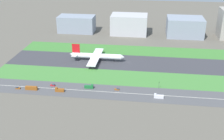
{
  "coord_description": "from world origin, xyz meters",
  "views": [
    {
      "loc": [
        19.62,
        -295.95,
        124.24
      ],
      "look_at": [
        -14.8,
        -36.5,
        6.0
      ],
      "focal_mm": 44.5,
      "sensor_mm": 36.0,
      "label": 1
    }
  ],
  "objects_px": {
    "terminal_building": "(77,24)",
    "fuel_tank_west": "(136,21)",
    "car_0": "(18,88)",
    "hangar_building": "(129,24)",
    "traffic_light": "(159,85)",
    "truck_0": "(89,87)",
    "bus_0": "(31,88)",
    "car_2": "(117,89)",
    "airliner": "(96,56)",
    "office_tower": "(185,27)",
    "car_1": "(53,85)",
    "truck_2": "(59,90)",
    "truck_1": "(159,96)"
  },
  "relations": [
    {
      "from": "hangar_building",
      "to": "car_1",
      "type": "bearing_deg",
      "value": -108.07
    },
    {
      "from": "airliner",
      "to": "car_1",
      "type": "relative_size",
      "value": 14.77
    },
    {
      "from": "car_1",
      "to": "truck_0",
      "type": "relative_size",
      "value": 0.52
    },
    {
      "from": "airliner",
      "to": "bus_0",
      "type": "relative_size",
      "value": 5.6
    },
    {
      "from": "car_2",
      "to": "fuel_tank_west",
      "type": "xyz_separation_m",
      "value": [
        4.63,
        227.0,
        7.52
      ]
    },
    {
      "from": "truck_2",
      "to": "hangar_building",
      "type": "height_order",
      "value": "hangar_building"
    },
    {
      "from": "truck_2",
      "to": "car_2",
      "type": "distance_m",
      "value": 53.62
    },
    {
      "from": "car_0",
      "to": "fuel_tank_west",
      "type": "distance_m",
      "value": 256.64
    },
    {
      "from": "airliner",
      "to": "office_tower",
      "type": "bearing_deg",
      "value": 45.4
    },
    {
      "from": "car_0",
      "to": "bus_0",
      "type": "bearing_deg",
      "value": -180.0
    },
    {
      "from": "airliner",
      "to": "office_tower",
      "type": "distance_m",
      "value": 160.28
    },
    {
      "from": "airliner",
      "to": "bus_0",
      "type": "xyz_separation_m",
      "value": [
        -47.0,
        -78.0,
        -4.41
      ]
    },
    {
      "from": "car_1",
      "to": "airliner",
      "type": "bearing_deg",
      "value": 66.56
    },
    {
      "from": "truck_0",
      "to": "office_tower",
      "type": "distance_m",
      "value": 211.06
    },
    {
      "from": "bus_0",
      "to": "car_2",
      "type": "height_order",
      "value": "bus_0"
    },
    {
      "from": "terminal_building",
      "to": "hangar_building",
      "type": "bearing_deg",
      "value": 0.0
    },
    {
      "from": "hangar_building",
      "to": "traffic_light",
      "type": "bearing_deg",
      "value": -76.53
    },
    {
      "from": "truck_1",
      "to": "car_0",
      "type": "relative_size",
      "value": 1.91
    },
    {
      "from": "terminal_building",
      "to": "bus_0",
      "type": "bearing_deg",
      "value": -88.71
    },
    {
      "from": "airliner",
      "to": "car_0",
      "type": "xyz_separation_m",
      "value": [
        -60.63,
        -78.0,
        -5.31
      ]
    },
    {
      "from": "car_2",
      "to": "terminal_building",
      "type": "bearing_deg",
      "value": 114.84
    },
    {
      "from": "terminal_building",
      "to": "airliner",
      "type": "bearing_deg",
      "value": -65.76
    },
    {
      "from": "car_2",
      "to": "truck_1",
      "type": "distance_m",
      "value": 39.41
    },
    {
      "from": "hangar_building",
      "to": "bus_0",
      "type": "bearing_deg",
      "value": -111.83
    },
    {
      "from": "truck_0",
      "to": "terminal_building",
      "type": "bearing_deg",
      "value": 107.55
    },
    {
      "from": "bus_0",
      "to": "hangar_building",
      "type": "height_order",
      "value": "hangar_building"
    },
    {
      "from": "terminal_building",
      "to": "fuel_tank_west",
      "type": "distance_m",
      "value": 99.7
    },
    {
      "from": "office_tower",
      "to": "car_1",
      "type": "bearing_deg",
      "value": -127.94
    },
    {
      "from": "fuel_tank_west",
      "to": "truck_2",
      "type": "bearing_deg",
      "value": -103.59
    },
    {
      "from": "bus_0",
      "to": "truck_1",
      "type": "relative_size",
      "value": 1.38
    },
    {
      "from": "car_1",
      "to": "terminal_building",
      "type": "xyz_separation_m",
      "value": [
        -21.85,
        182.0,
        11.58
      ]
    },
    {
      "from": "car_2",
      "to": "traffic_light",
      "type": "relative_size",
      "value": 0.61
    },
    {
      "from": "truck_1",
      "to": "truck_0",
      "type": "height_order",
      "value": "same"
    },
    {
      "from": "car_1",
      "to": "car_0",
      "type": "distance_m",
      "value": 32.72
    },
    {
      "from": "traffic_light",
      "to": "fuel_tank_west",
      "type": "bearing_deg",
      "value": 98.84
    },
    {
      "from": "car_0",
      "to": "hangar_building",
      "type": "distance_m",
      "value": 212.73
    },
    {
      "from": "airliner",
      "to": "hangar_building",
      "type": "xyz_separation_m",
      "value": [
        29.92,
        114.0,
        8.48
      ]
    },
    {
      "from": "truck_1",
      "to": "terminal_building",
      "type": "bearing_deg",
      "value": -57.49
    },
    {
      "from": "airliner",
      "to": "car_1",
      "type": "bearing_deg",
      "value": -113.44
    },
    {
      "from": "car_1",
      "to": "truck_0",
      "type": "distance_m",
      "value": 35.71
    },
    {
      "from": "bus_0",
      "to": "car_1",
      "type": "relative_size",
      "value": 2.64
    },
    {
      "from": "bus_0",
      "to": "fuel_tank_west",
      "type": "relative_size",
      "value": 0.51
    },
    {
      "from": "car_1",
      "to": "office_tower",
      "type": "xyz_separation_m",
      "value": [
        141.9,
        182.0,
        12.82
      ]
    },
    {
      "from": "car_1",
      "to": "terminal_building",
      "type": "relative_size",
      "value": 0.08
    },
    {
      "from": "car_0",
      "to": "truck_0",
      "type": "relative_size",
      "value": 0.52
    },
    {
      "from": "truck_2",
      "to": "car_1",
      "type": "height_order",
      "value": "truck_2"
    },
    {
      "from": "airliner",
      "to": "car_1",
      "type": "distance_m",
      "value": 74.3
    },
    {
      "from": "traffic_light",
      "to": "truck_0",
      "type": "bearing_deg",
      "value": -173.03
    },
    {
      "from": "truck_0",
      "to": "fuel_tank_west",
      "type": "xyz_separation_m",
      "value": [
        31.32,
        227.0,
        6.77
      ]
    },
    {
      "from": "fuel_tank_west",
      "to": "car_0",
      "type": "bearing_deg",
      "value": -112.5
    }
  ]
}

